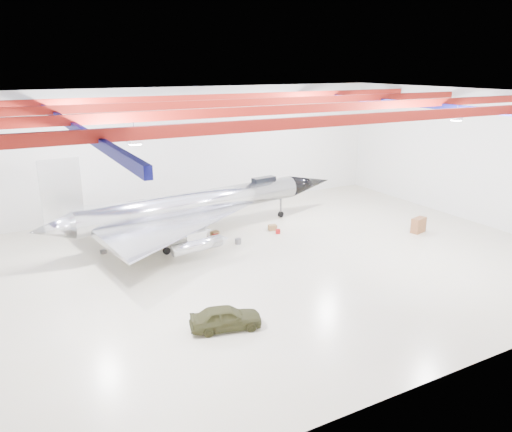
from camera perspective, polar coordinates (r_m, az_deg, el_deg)
floor at (r=34.09m, az=1.15°, el=-5.21°), size 40.00×40.00×0.00m
wall_back at (r=45.81m, az=-8.19°, el=7.53°), size 40.00×0.00×40.00m
wall_right at (r=45.57m, az=23.77°, el=6.22°), size 0.00×30.00×30.00m
ceiling at (r=31.63m, az=1.27°, el=13.58°), size 40.00×40.00×0.00m
ceiling_structure at (r=31.68m, az=1.26°, el=12.36°), size 39.50×29.50×1.08m
jet_aircraft at (r=38.69m, az=-6.96°, el=1.04°), size 26.12×16.67×7.13m
jeep at (r=25.70m, az=-3.48°, el=-11.51°), size 3.89×2.32×1.24m
desk at (r=41.75m, az=18.08°, el=-0.99°), size 1.43×0.96×1.20m
crate_ply at (r=36.77m, az=-5.39°, el=-3.31°), size 0.56×0.50×0.34m
toolbox_red at (r=38.72m, az=-4.67°, el=-2.26°), size 0.53×0.48×0.31m
engine_drum at (r=37.29m, az=-2.07°, el=-2.89°), size 0.57×0.57×0.42m
parts_bin at (r=40.32m, az=1.90°, el=-1.32°), size 0.72×0.62×0.45m
crate_small at (r=37.05m, az=-17.04°, el=-3.92°), size 0.43×0.37×0.27m
tool_chest at (r=39.55m, az=2.52°, el=-1.77°), size 0.48×0.48×0.35m
oil_barrel at (r=38.98m, az=-4.72°, el=-2.05°), size 0.68×0.59×0.42m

